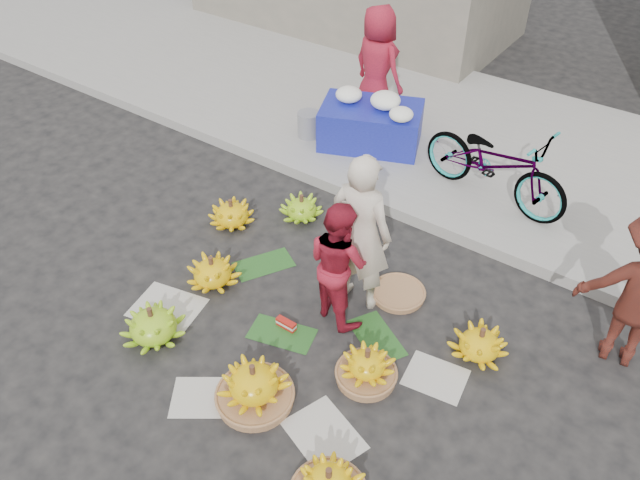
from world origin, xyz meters
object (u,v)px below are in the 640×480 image
Objects in this scene: banana_bunch_0 at (212,272)px; flower_table at (371,123)px; vendor_cream at (361,233)px; bicycle at (496,163)px; banana_bunch_4 at (367,367)px.

banana_bunch_0 is 3.30m from flower_table.
vendor_cream is 2.98m from flower_table.
vendor_cream reaches higher than flower_table.
flower_table is 1.92m from bicycle.
vendor_cream reaches higher than banana_bunch_4.
bicycle is (0.46, 2.32, -0.25)m from vendor_cream.
banana_bunch_4 is at bearing -80.71° from flower_table.
vendor_cream is (1.40, 0.71, 0.72)m from banana_bunch_0.
banana_bunch_4 is 0.30× the size of bicycle.
vendor_cream is 1.11× the size of flower_table.
flower_table is at bearing -63.77° from vendor_cream.
vendor_cream is 0.90× the size of bicycle.
banana_bunch_4 is 0.33× the size of vendor_cream.
vendor_cream is 2.37m from bicycle.
banana_bunch_0 is 1.73m from vendor_cream.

